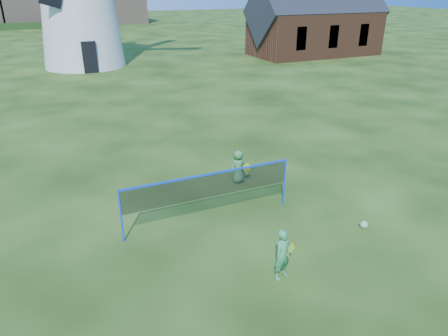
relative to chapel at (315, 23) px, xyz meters
The scene contains 6 objects.
ground 33.42m from the chapel, 129.61° to the right, with size 220.00×220.00×0.00m, color black.
chapel is the anchor object (origin of this frame).
badminton_net 33.39m from the chapel, 130.37° to the right, with size 5.05×0.05×1.55m.
player_girl 35.42m from the chapel, 126.46° to the right, with size 0.68×0.42×1.27m.
player_boy 30.62m from the chapel, 130.12° to the right, with size 0.68×0.50×1.18m.
play_ball 32.87m from the chapel, 122.79° to the right, with size 0.22×0.22×0.22m, color green.
Camera 1 is at (-4.28, -9.47, 6.32)m, focal length 33.26 mm.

